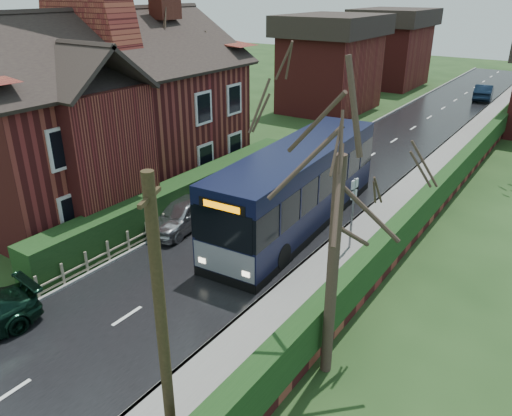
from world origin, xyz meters
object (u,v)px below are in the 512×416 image
Objects in this scene: car_silver at (183,214)px; bus_stop_sign at (353,204)px; telegraph_pole at (162,332)px; bus at (297,188)px; brick_house at (98,107)px.

car_silver is 7.27m from bus_stop_sign.
car_silver is at bearing -157.54° from bus_stop_sign.
bus_stop_sign is 11.12m from telegraph_pole.
telegraph_pole is (7.60, -8.81, 2.76)m from car_silver.
car_silver is 1.27× the size of bus_stop_sign.
telegraph_pole reaches higher than car_silver.
bus is at bearing 34.02° from car_silver.
bus is at bearing 85.09° from telegraph_pole.
bus is 12.56m from telegraph_pole.
bus_stop_sign is at bearing -20.29° from bus.
bus is at bearing 12.10° from brick_house.
telegraph_pole reaches higher than bus.
brick_house is 13.01m from bus_stop_sign.
bus_stop_sign reaches higher than car_silver.
telegraph_pole is (3.74, -11.87, 1.69)m from bus.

